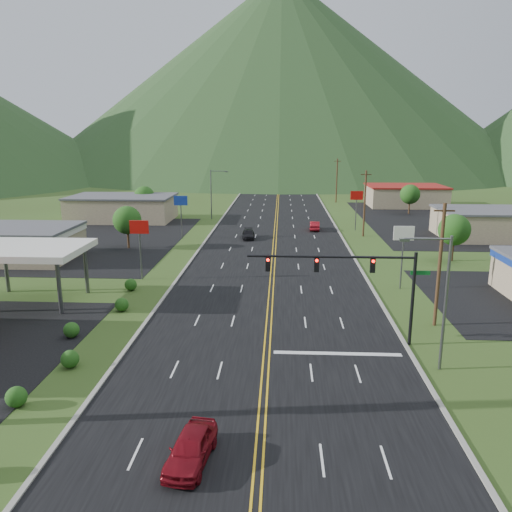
{
  "coord_description": "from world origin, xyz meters",
  "views": [
    {
      "loc": [
        0.93,
        -20.89,
        15.03
      ],
      "look_at": [
        -1.31,
        22.64,
        4.5
      ],
      "focal_mm": 35.0,
      "sensor_mm": 36.0,
      "label": 1
    }
  ],
  "objects_px": {
    "car_red_near": "(191,449)",
    "streetlight_west": "(213,191)",
    "streetlight_east": "(441,294)",
    "gas_canopy": "(28,251)",
    "car_red_far": "(315,226)",
    "traffic_signal": "(358,274)",
    "car_dark_mid": "(248,234)"
  },
  "relations": [
    {
      "from": "streetlight_east",
      "to": "car_dark_mid",
      "type": "xyz_separation_m",
      "value": [
        -15.16,
        42.22,
        -4.53
      ]
    },
    {
      "from": "streetlight_east",
      "to": "traffic_signal",
      "type": "bearing_deg",
      "value": 139.61
    },
    {
      "from": "car_red_near",
      "to": "car_dark_mid",
      "type": "distance_m",
      "value": 52.7
    },
    {
      "from": "traffic_signal",
      "to": "car_dark_mid",
      "type": "bearing_deg",
      "value": 105.31
    },
    {
      "from": "streetlight_east",
      "to": "car_red_far",
      "type": "relative_size",
      "value": 2.05
    },
    {
      "from": "streetlight_east",
      "to": "gas_canopy",
      "type": "relative_size",
      "value": 0.9
    },
    {
      "from": "traffic_signal",
      "to": "streetlight_west",
      "type": "height_order",
      "value": "streetlight_west"
    },
    {
      "from": "gas_canopy",
      "to": "car_dark_mid",
      "type": "bearing_deg",
      "value": 59.2
    },
    {
      "from": "gas_canopy",
      "to": "car_red_far",
      "type": "bearing_deg",
      "value": 53.01
    },
    {
      "from": "car_red_near",
      "to": "car_dark_mid",
      "type": "height_order",
      "value": "car_red_near"
    },
    {
      "from": "traffic_signal",
      "to": "car_red_near",
      "type": "bearing_deg",
      "value": -123.76
    },
    {
      "from": "streetlight_west",
      "to": "gas_canopy",
      "type": "bearing_deg",
      "value": -102.13
    },
    {
      "from": "streetlight_east",
      "to": "gas_canopy",
      "type": "xyz_separation_m",
      "value": [
        -33.18,
        12.0,
        -0.31
      ]
    },
    {
      "from": "gas_canopy",
      "to": "car_red_near",
      "type": "xyz_separation_m",
      "value": [
        18.82,
        -22.47,
        -4.12
      ]
    },
    {
      "from": "car_red_near",
      "to": "streetlight_west",
      "type": "bearing_deg",
      "value": 104.25
    },
    {
      "from": "gas_canopy",
      "to": "car_red_near",
      "type": "bearing_deg",
      "value": -50.05
    },
    {
      "from": "traffic_signal",
      "to": "streetlight_east",
      "type": "distance_m",
      "value": 6.17
    },
    {
      "from": "traffic_signal",
      "to": "gas_canopy",
      "type": "distance_m",
      "value": 29.59
    },
    {
      "from": "traffic_signal",
      "to": "car_red_far",
      "type": "height_order",
      "value": "traffic_signal"
    },
    {
      "from": "streetlight_west",
      "to": "car_red_far",
      "type": "relative_size",
      "value": 2.05
    },
    {
      "from": "streetlight_east",
      "to": "gas_canopy",
      "type": "bearing_deg",
      "value": 160.12
    },
    {
      "from": "car_red_far",
      "to": "traffic_signal",
      "type": "bearing_deg",
      "value": 94.01
    },
    {
      "from": "streetlight_west",
      "to": "car_red_near",
      "type": "distance_m",
      "value": 71.12
    },
    {
      "from": "car_red_near",
      "to": "traffic_signal",
      "type": "bearing_deg",
      "value": 63.62
    },
    {
      "from": "streetlight_east",
      "to": "car_red_far",
      "type": "xyz_separation_m",
      "value": [
        -4.8,
        49.68,
        -4.46
      ]
    },
    {
      "from": "traffic_signal",
      "to": "car_dark_mid",
      "type": "relative_size",
      "value": 2.93
    },
    {
      "from": "streetlight_east",
      "to": "car_red_near",
      "type": "bearing_deg",
      "value": -143.92
    },
    {
      "from": "gas_canopy",
      "to": "car_red_far",
      "type": "relative_size",
      "value": 2.28
    },
    {
      "from": "traffic_signal",
      "to": "gas_canopy",
      "type": "relative_size",
      "value": 1.31
    },
    {
      "from": "traffic_signal",
      "to": "car_red_near",
      "type": "distance_m",
      "value": 17.99
    },
    {
      "from": "car_red_far",
      "to": "car_red_near",
      "type": "bearing_deg",
      "value": 84.85
    },
    {
      "from": "car_red_near",
      "to": "gas_canopy",
      "type": "bearing_deg",
      "value": 137.33
    }
  ]
}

